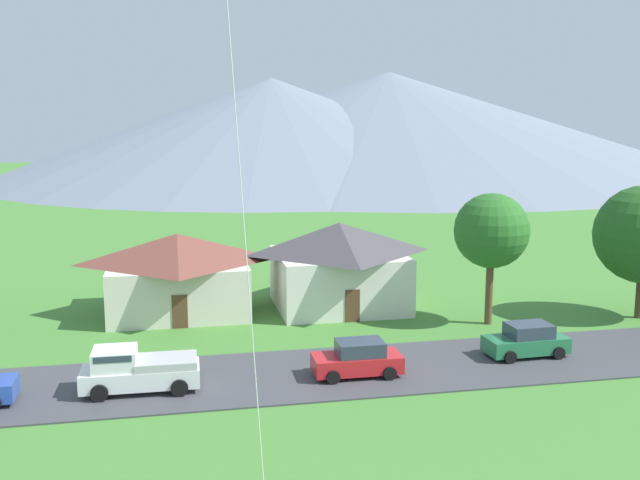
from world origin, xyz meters
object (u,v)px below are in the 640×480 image
at_px(house_left_center, 339,264).
at_px(parked_car_red_west_end, 358,359).
at_px(pickup_truck_white_east_side, 137,370).
at_px(house_leftmost, 178,272).
at_px(parked_car_green_mid_west, 527,341).
at_px(tree_center, 492,231).

relative_size(house_left_center, parked_car_red_west_end, 2.05).
bearing_deg(house_left_center, pickup_truck_white_east_side, -133.78).
bearing_deg(house_leftmost, parked_car_red_west_end, -58.87).
height_order(house_leftmost, parked_car_green_mid_west, house_leftmost).
distance_m(parked_car_red_west_end, parked_car_green_mid_west, 9.29).
xyz_separation_m(parked_car_green_mid_west, pickup_truck_white_east_side, (-19.40, -0.99, 0.19)).
relative_size(parked_car_green_mid_west, pickup_truck_white_east_side, 0.81).
bearing_deg(tree_center, pickup_truck_white_east_side, -160.55).
distance_m(tree_center, pickup_truck_white_east_side, 21.76).
height_order(house_leftmost, tree_center, tree_center).
bearing_deg(tree_center, parked_car_green_mid_west, -96.21).
bearing_deg(pickup_truck_white_east_side, parked_car_green_mid_west, 2.93).
xyz_separation_m(house_leftmost, tree_center, (18.05, -6.36, 3.00)).
relative_size(house_leftmost, parked_car_red_west_end, 2.16).
distance_m(house_left_center, tree_center, 10.06).
xyz_separation_m(house_left_center, parked_car_green_mid_west, (7.20, -11.74, -2.00)).
xyz_separation_m(parked_car_red_west_end, parked_car_green_mid_west, (9.23, 1.06, 0.00)).
distance_m(parked_car_green_mid_west, pickup_truck_white_east_side, 19.43).
xyz_separation_m(house_leftmost, house_left_center, (10.19, -0.71, 0.26)).
distance_m(tree_center, parked_car_green_mid_west, 7.74).
xyz_separation_m(house_left_center, pickup_truck_white_east_side, (-12.20, -12.73, -1.81)).
relative_size(house_left_center, tree_center, 1.10).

